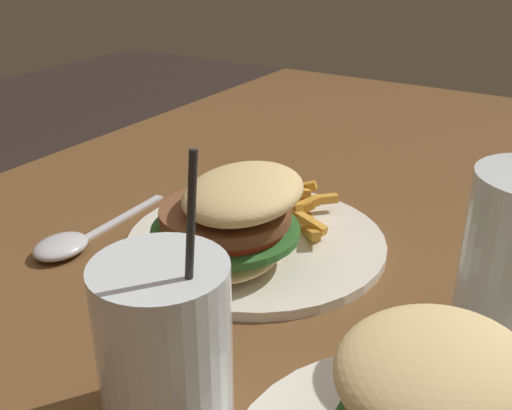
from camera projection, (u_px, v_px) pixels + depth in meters
dining_table at (315, 399)px, 0.59m from camera, size 1.66×1.01×0.78m
meal_plate_near at (243, 225)px, 0.59m from camera, size 0.28×0.27×0.10m
juice_glass at (165, 350)px, 0.39m from camera, size 0.09×0.09×0.19m
spoon at (66, 244)px, 0.61m from camera, size 0.19×0.05×0.02m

